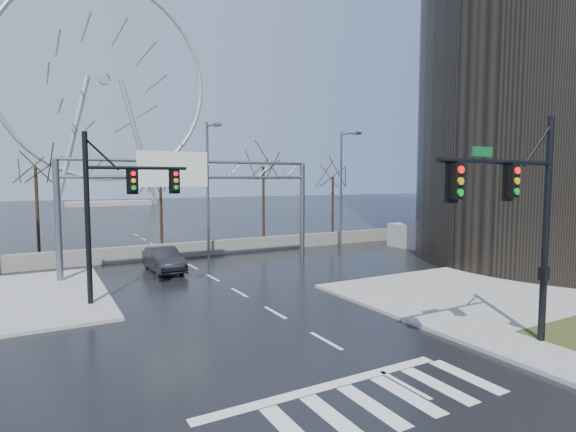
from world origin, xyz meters
TOP-DOWN VIEW (x-y plane):
  - ground at (0.00, 0.00)m, footprint 260.00×260.00m
  - sidewalk_right_ext at (10.00, 2.00)m, footprint 12.00×10.00m
  - tower_podium at (29.00, 8.00)m, footprint 22.00×18.00m
  - barrier_wall at (0.00, 20.00)m, footprint 52.00×0.50m
  - signal_mast_near at (5.14, -4.04)m, footprint 5.52×0.41m
  - signal_mast_far at (-5.87, 8.96)m, footprint 4.72×0.41m
  - sign_gantry at (-0.38, 14.96)m, footprint 16.36×0.40m
  - streetlight_mid at (2.00, 18.16)m, footprint 0.50×2.55m
  - streetlight_right at (14.00, 18.16)m, footprint 0.50×2.55m
  - tree_left at (-9.00, 23.50)m, footprint 3.75×3.75m
  - tree_center at (0.00, 24.50)m, footprint 3.25×3.25m
  - tree_right at (9.00, 23.50)m, footprint 3.90×3.90m
  - tree_far_right at (17.00, 24.00)m, footprint 3.40×3.40m
  - ferris_wheel at (5.00, 95.00)m, footprint 45.00×6.00m
  - car at (-2.09, 15.31)m, footprint 1.85×4.75m

SIDE VIEW (x-z plane):
  - ground at x=0.00m, z-range 0.00..0.00m
  - sidewalk_right_ext at x=10.00m, z-range 0.00..0.15m
  - barrier_wall at x=0.00m, z-range 0.00..1.10m
  - car at x=-2.09m, z-range 0.00..1.54m
  - tower_podium at x=29.00m, z-range 0.00..2.00m
  - signal_mast_far at x=-5.87m, z-range 0.83..8.83m
  - signal_mast_near at x=5.14m, z-range 0.87..8.87m
  - tree_center at x=0.00m, z-range 1.92..8.42m
  - sign_gantry at x=-0.38m, z-range 1.38..8.98m
  - tree_far_right at x=17.00m, z-range 2.01..8.81m
  - streetlight_mid at x=2.00m, z-range 0.89..10.89m
  - streetlight_right at x=14.00m, z-range 0.89..10.89m
  - tree_left at x=-9.00m, z-range 2.23..9.73m
  - tree_right at x=9.00m, z-range 2.32..10.12m
  - ferris_wheel at x=5.00m, z-range 0.68..51.59m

